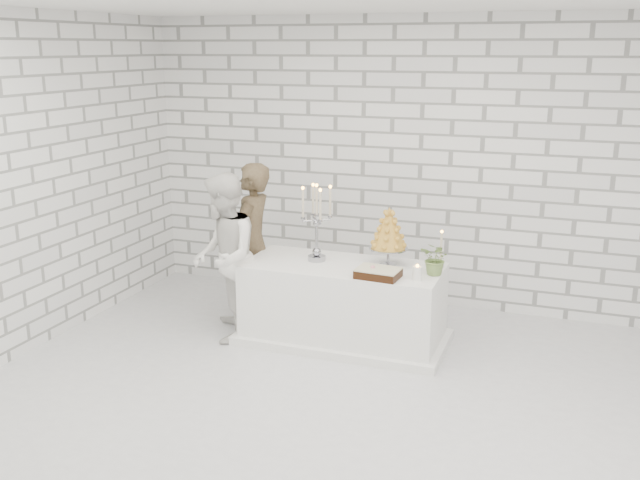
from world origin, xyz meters
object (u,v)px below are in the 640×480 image
at_px(groom, 252,244).
at_px(croquembouche, 389,237).
at_px(bride, 224,257).
at_px(candelabra, 317,223).
at_px(cake_table, 343,303).

relative_size(groom, croquembouche, 2.92).
height_order(bride, candelabra, bride).
distance_m(cake_table, croquembouche, 0.76).
bearing_deg(croquembouche, cake_table, -163.53).
distance_m(bride, croquembouche, 1.53).
height_order(cake_table, candelabra, candelabra).
bearing_deg(groom, cake_table, 78.58).
relative_size(cake_table, groom, 1.12).
bearing_deg(croquembouche, bride, -165.00).
relative_size(bride, croquembouche, 2.88).
bearing_deg(bride, croquembouche, 80.84).
xyz_separation_m(cake_table, candelabra, (-0.28, 0.05, 0.74)).
bearing_deg(cake_table, candelabra, 170.74).
relative_size(cake_table, bride, 1.14).
bearing_deg(bride, groom, 149.33).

